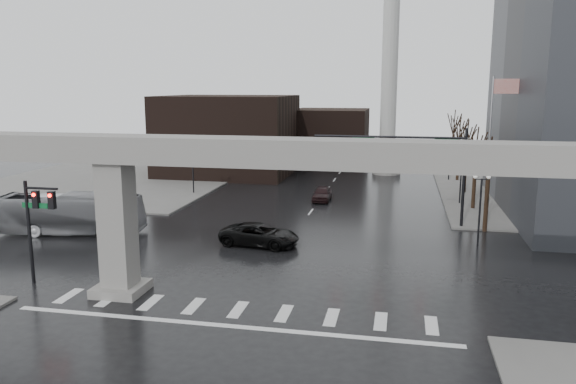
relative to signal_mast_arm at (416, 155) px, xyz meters
name	(u,v)px	position (x,y,z in m)	size (l,w,h in m)	color
ground	(244,302)	(-8.99, -18.80, -5.83)	(160.00, 160.00, 0.00)	black
sidewalk_ne	(575,193)	(17.01, 17.20, -5.75)	(28.00, 36.00, 0.15)	slate
sidewalk_nw	(122,177)	(-34.99, 17.20, -5.75)	(28.00, 36.00, 0.15)	slate
elevated_guideway	(266,174)	(-7.73, -18.80, 1.05)	(48.00, 2.60, 8.70)	gray
building_far_left	(228,135)	(-22.99, 23.20, -0.83)	(16.00, 14.00, 10.00)	black
building_far_mid	(331,138)	(-10.99, 33.20, -1.83)	(10.00, 10.00, 8.00)	black
smokestack	(390,69)	(-2.99, 27.20, 7.52)	(3.60, 3.60, 30.00)	#B9B9B5
signal_mast_arm	(416,155)	(0.00, 0.00, 0.00)	(12.12, 0.43, 8.00)	black
signal_left_pole	(36,215)	(-21.24, -18.30, -1.76)	(2.30, 0.30, 6.00)	black
flagpole_assembly	(494,131)	(6.30, 3.20, 1.70)	(2.06, 0.12, 12.00)	silver
lamp_right_0	(481,197)	(4.51, -4.80, -2.36)	(1.22, 0.32, 5.11)	black
lamp_right_1	(461,169)	(4.51, 9.20, -2.36)	(1.22, 0.32, 5.11)	black
lamp_right_2	(450,152)	(4.51, 23.20, -2.36)	(1.22, 0.32, 5.11)	black
lamp_left_0	(129,184)	(-22.49, -4.80, -2.36)	(1.22, 0.32, 5.11)	black
lamp_left_1	(193,161)	(-22.49, 9.20, -2.36)	(1.22, 0.32, 5.11)	black
lamp_left_2	(232,147)	(-22.49, 23.20, -2.36)	(1.22, 0.32, 5.11)	black
tree_right_0	(487,196)	(5.54, -0.78, -3.04)	(1.09, 1.58, 7.50)	black
tree_right_1	(475,179)	(5.54, 7.22, -2.98)	(1.09, 1.61, 7.67)	black
tree_right_2	(466,166)	(5.54, 15.22, -2.91)	(1.10, 1.63, 7.85)	black
tree_right_3	(459,156)	(5.54, 23.22, -2.85)	(1.11, 1.66, 8.02)	black
tree_right_4	(453,149)	(5.54, 31.22, -2.79)	(1.12, 1.69, 8.19)	black
pickup_truck	(260,235)	(-10.83, -8.20, -5.04)	(2.62, 5.69, 1.58)	black
city_bus	(69,214)	(-26.00, -8.00, -4.25)	(2.65, 11.33, 3.16)	#A0A0A4
far_car	(322,194)	(-8.70, 8.41, -5.12)	(1.68, 4.17, 1.42)	black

